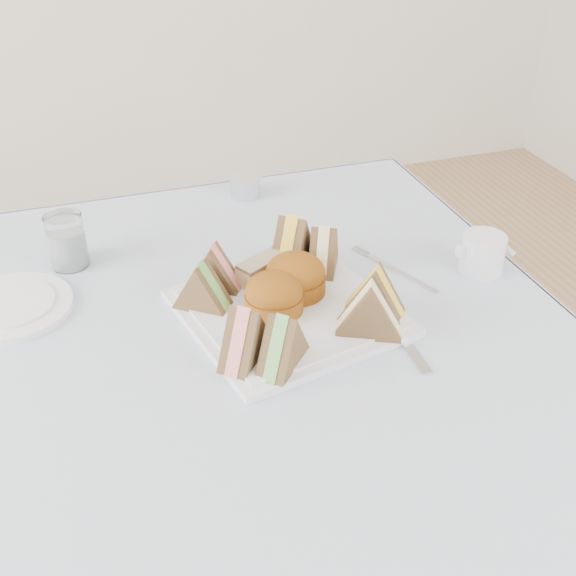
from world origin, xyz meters
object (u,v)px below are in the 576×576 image
object	(u,v)px
table	(238,505)
water_glass	(67,241)
serving_plate	(288,312)
creamer_jug	(483,253)

from	to	relation	value
table	water_glass	bearing A→B (deg)	126.85
table	serving_plate	world-z (taller)	serving_plate
water_glass	table	bearing A→B (deg)	-53.15
creamer_jug	serving_plate	bearing A→B (deg)	-176.10
table	serving_plate	size ratio (longest dim) A/B	3.06
table	water_glass	distance (m)	0.54
table	creamer_jug	world-z (taller)	creamer_jug
creamer_jug	table	bearing A→B (deg)	-175.07
water_glass	creamer_jug	bearing A→B (deg)	-19.98
serving_plate	water_glass	xyz separation A→B (m)	(-0.30, 0.26, 0.04)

